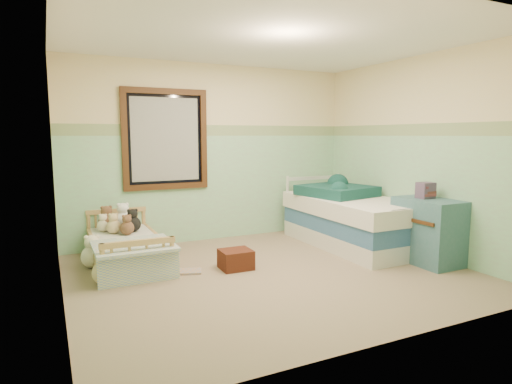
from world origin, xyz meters
name	(u,v)px	position (x,y,z in m)	size (l,w,h in m)	color
floor	(272,274)	(0.00, 0.00, -0.01)	(4.20, 3.60, 0.02)	#766553
ceiling	(273,37)	(0.00, 0.00, 2.51)	(4.20, 3.60, 0.02)	white
wall_back	(213,153)	(0.00, 1.80, 1.25)	(4.20, 0.04, 2.50)	beige
wall_front	(394,173)	(0.00, -1.80, 1.25)	(4.20, 0.04, 2.50)	beige
wall_left	(56,166)	(-2.10, 0.00, 1.25)	(0.04, 3.60, 2.50)	beige
wall_right	(418,156)	(2.10, 0.00, 1.25)	(0.04, 3.60, 2.50)	beige
wainscot_mint	(214,188)	(0.00, 1.79, 0.75)	(4.20, 0.01, 1.50)	#91B395
border_strip	(214,130)	(0.00, 1.79, 1.57)	(4.20, 0.01, 0.15)	#356538
window_frame	(166,139)	(-0.70, 1.76, 1.45)	(1.16, 0.06, 1.36)	#44240E
window_blinds	(165,139)	(-0.70, 1.77, 1.45)	(0.92, 0.01, 1.12)	#B0B0AD
toddler_bed_frame	(127,256)	(-1.38, 1.05, 0.10)	(0.76, 1.52, 0.20)	olive
toddler_mattress	(126,243)	(-1.38, 1.05, 0.26)	(0.70, 1.46, 0.12)	silver
patchwork_quilt	(134,246)	(-1.38, 0.58, 0.33)	(0.83, 0.76, 0.03)	#7191CD
plush_bed_brown	(107,222)	(-1.53, 1.55, 0.42)	(0.21, 0.21, 0.21)	brown
plush_bed_white	(123,220)	(-1.33, 1.55, 0.43)	(0.23, 0.23, 0.23)	white
plush_bed_tan	(114,227)	(-1.48, 1.33, 0.40)	(0.17, 0.17, 0.17)	#DABA87
plush_bed_dark	(133,224)	(-1.25, 1.33, 0.41)	(0.20, 0.20, 0.20)	black
plush_floor_cream	(93,257)	(-1.75, 1.07, 0.13)	(0.26, 0.26, 0.26)	#F6E7C6
plush_floor_tan	(104,273)	(-1.71, 0.42, 0.12)	(0.24, 0.24, 0.24)	#DABA87
twin_bed_frame	(352,238)	(1.55, 0.58, 0.11)	(1.00, 1.99, 0.22)	silver
twin_boxspring	(352,222)	(1.55, 0.58, 0.33)	(1.00, 1.99, 0.22)	navy
twin_mattress	(353,206)	(1.55, 0.58, 0.55)	(1.04, 2.03, 0.22)	white
teal_blanket	(337,191)	(1.50, 0.88, 0.73)	(0.85, 0.90, 0.14)	#0B3032
dresser	(428,231)	(1.85, -0.45, 0.38)	(0.48, 0.76, 0.76)	#305F67
book_stack	(426,190)	(1.85, -0.38, 0.86)	(0.19, 0.15, 0.19)	brown
red_pillow	(236,259)	(-0.30, 0.31, 0.11)	(0.35, 0.31, 0.22)	maroon
floor_book	(190,271)	(-0.81, 0.41, 0.01)	(0.26, 0.20, 0.02)	orange
extra_plush_0	(103,226)	(-1.58, 1.49, 0.39)	(0.15, 0.15, 0.15)	#F6E7C6
extra_plush_1	(127,228)	(-1.34, 1.19, 0.40)	(0.17, 0.17, 0.17)	brown
extra_plush_2	(128,227)	(-1.32, 1.27, 0.39)	(0.16, 0.16, 0.16)	#F6E7C6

